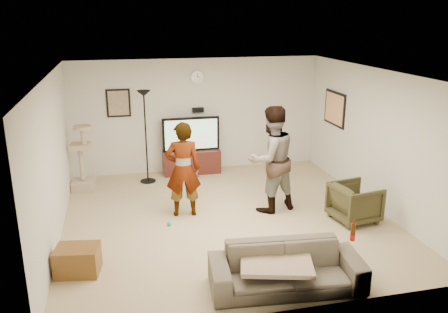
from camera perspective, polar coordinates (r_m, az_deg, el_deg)
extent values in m
cube|color=tan|center=(8.14, 0.30, -7.58)|extent=(5.50, 5.50, 0.02)
cube|color=white|center=(7.45, 0.34, 10.32)|extent=(5.50, 5.50, 0.02)
cube|color=silver|center=(10.32, -3.28, 5.11)|extent=(5.50, 0.04, 2.50)
cube|color=silver|center=(5.23, 7.47, -7.23)|extent=(5.50, 0.04, 2.50)
cube|color=silver|center=(7.57, -20.36, -0.42)|extent=(0.04, 5.50, 2.50)
cube|color=silver|center=(8.74, 18.13, 2.07)|extent=(0.04, 5.50, 2.50)
cylinder|color=silver|center=(10.14, -3.33, 9.77)|extent=(0.26, 0.04, 0.26)
cube|color=black|center=(10.23, -3.23, 5.75)|extent=(0.25, 0.10, 0.10)
cube|color=gray|center=(10.08, -12.91, 6.45)|extent=(0.42, 0.03, 0.52)
cube|color=#EEA26C|center=(10.04, 13.50, 5.79)|extent=(0.03, 0.78, 0.62)
cube|color=#3B1712|center=(10.31, -4.03, -0.61)|extent=(1.25, 0.45, 0.52)
cube|color=silver|center=(9.99, -4.31, -2.57)|extent=(0.40, 0.30, 0.07)
cube|color=black|center=(10.13, -4.10, 2.79)|extent=(1.25, 0.08, 0.74)
cube|color=#22E0A3|center=(10.09, -4.06, 2.73)|extent=(1.15, 0.01, 0.65)
cylinder|color=black|center=(9.66, -9.62, 2.34)|extent=(0.32, 0.32, 1.94)
cube|color=tan|center=(9.59, -17.23, -0.16)|extent=(0.48, 0.48, 1.34)
imported|color=#A0A0A0|center=(7.98, -5.08, -1.60)|extent=(0.64, 0.45, 1.68)
imported|color=navy|center=(8.17, 5.85, -0.34)|extent=(1.09, 0.95, 1.91)
imported|color=brown|center=(6.13, 7.71, -13.48)|extent=(2.03, 0.95, 0.57)
cube|color=tan|center=(6.04, 6.47, -12.86)|extent=(1.05, 0.91, 0.06)
cylinder|color=#461B05|center=(6.29, 15.65, -8.92)|extent=(0.06, 0.06, 0.25)
imported|color=#34321B|center=(8.20, 15.85, -5.49)|extent=(0.83, 0.81, 0.66)
cube|color=brown|center=(6.74, -17.62, -12.10)|extent=(0.64, 0.52, 0.38)
sphere|color=#00A6A2|center=(7.87, -6.79, -8.27)|extent=(0.07, 0.07, 0.07)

